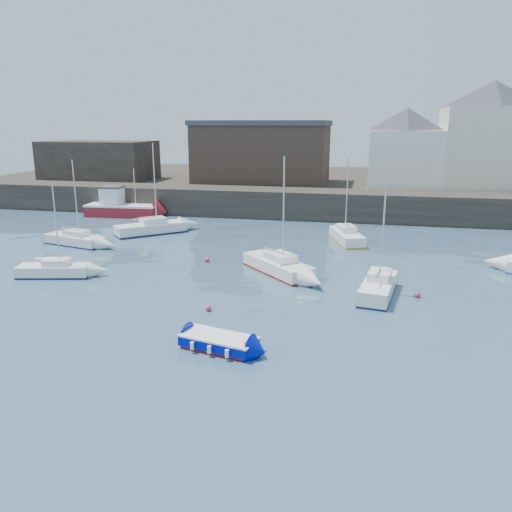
% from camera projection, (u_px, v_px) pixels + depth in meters
% --- Properties ---
extents(water, '(220.00, 220.00, 0.00)m').
position_uv_depth(water, '(198.00, 356.00, 22.21)').
color(water, '#2D4760').
rests_on(water, ground).
extents(quay_wall, '(90.00, 5.00, 3.00)m').
position_uv_depth(quay_wall, '(301.00, 204.00, 54.85)').
color(quay_wall, '#28231E').
rests_on(quay_wall, ground).
extents(land_strip, '(90.00, 32.00, 2.80)m').
position_uv_depth(land_strip, '(317.00, 185.00, 71.86)').
color(land_strip, '#28231E').
rests_on(land_strip, ground).
extents(bldg_east_a, '(13.36, 13.36, 11.80)m').
position_uv_depth(bldg_east_a, '(490.00, 135.00, 55.41)').
color(bldg_east_a, beige).
rests_on(bldg_east_a, land_strip).
extents(bldg_east_d, '(11.14, 11.14, 8.95)m').
position_uv_depth(bldg_east_d, '(405.00, 148.00, 57.19)').
color(bldg_east_d, white).
rests_on(bldg_east_d, land_strip).
extents(warehouse, '(16.40, 10.40, 7.60)m').
position_uv_depth(warehouse, '(263.00, 152.00, 62.34)').
color(warehouse, '#3D2D26').
rests_on(warehouse, land_strip).
extents(bldg_west, '(14.00, 8.00, 5.00)m').
position_uv_depth(bldg_west, '(99.00, 160.00, 66.32)').
color(bldg_west, '#353028').
rests_on(bldg_west, land_strip).
extents(blue_dinghy, '(3.81, 2.30, 0.68)m').
position_uv_depth(blue_dinghy, '(219.00, 342.00, 22.77)').
color(blue_dinghy, maroon).
rests_on(blue_dinghy, ground).
extents(fishing_boat, '(8.24, 3.58, 5.33)m').
position_uv_depth(fishing_boat, '(121.00, 207.00, 55.78)').
color(fishing_boat, maroon).
rests_on(fishing_boat, ground).
extents(sailboat_a, '(5.03, 2.58, 6.25)m').
position_uv_depth(sailboat_a, '(54.00, 270.00, 33.70)').
color(sailboat_a, white).
rests_on(sailboat_a, ground).
extents(sailboat_b, '(5.73, 5.83, 7.98)m').
position_uv_depth(sailboat_b, '(278.00, 265.00, 34.50)').
color(sailboat_b, white).
rests_on(sailboat_b, ground).
extents(sailboat_c, '(2.51, 5.50, 6.98)m').
position_uv_depth(sailboat_c, '(378.00, 287.00, 29.91)').
color(sailboat_c, white).
rests_on(sailboat_c, ground).
extents(sailboat_e, '(5.86, 3.12, 7.19)m').
position_uv_depth(sailboat_e, '(75.00, 239.00, 42.48)').
color(sailboat_e, white).
rests_on(sailboat_e, ground).
extents(sailboat_f, '(3.46, 5.86, 7.26)m').
position_uv_depth(sailboat_f, '(347.00, 236.00, 43.59)').
color(sailboat_f, white).
rests_on(sailboat_f, ground).
extents(sailboat_h, '(6.14, 5.92, 8.32)m').
position_uv_depth(sailboat_h, '(151.00, 228.00, 46.78)').
color(sailboat_h, white).
rests_on(sailboat_h, ground).
extents(buoy_near, '(0.34, 0.34, 0.34)m').
position_uv_depth(buoy_near, '(208.00, 311.00, 27.58)').
color(buoy_near, '#DA2F6C').
rests_on(buoy_near, ground).
extents(buoy_mid, '(0.38, 0.38, 0.38)m').
position_uv_depth(buoy_mid, '(417.00, 297.00, 29.74)').
color(buoy_mid, '#DA2F6C').
rests_on(buoy_mid, ground).
extents(buoy_far, '(0.37, 0.37, 0.37)m').
position_uv_depth(buoy_far, '(207.00, 262.00, 37.30)').
color(buoy_far, '#DA2F6C').
rests_on(buoy_far, ground).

